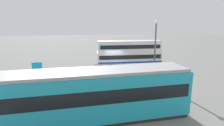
{
  "coord_description": "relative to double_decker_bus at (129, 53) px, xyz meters",
  "views": [
    {
      "loc": [
        6.11,
        25.51,
        6.49
      ],
      "look_at": [
        1.48,
        4.57,
        1.82
      ],
      "focal_mm": 29.31,
      "sensor_mm": 36.0,
      "label": 1
    }
  ],
  "objects": [
    {
      "name": "info_sign",
      "position": [
        12.5,
        7.6,
        -0.15
      ],
      "size": [
        1.02,
        0.13,
        2.6
      ],
      "color": "slate",
      "rests_on": "ground"
    },
    {
      "name": "street_lamp",
      "position": [
        -0.35,
        8.54,
        2.04
      ],
      "size": [
        0.36,
        0.36,
        6.8
      ],
      "color": "#4C4C51",
      "rests_on": "ground"
    },
    {
      "name": "pedestrian_crossing",
      "position": [
        3.24,
        10.83,
        -1.01
      ],
      "size": [
        0.4,
        0.4,
        1.63
      ],
      "color": "#33384C",
      "rests_on": "ground"
    },
    {
      "name": "ground_plane",
      "position": [
        2.71,
        2.0,
        -1.94
      ],
      "size": [
        160.0,
        160.0,
        0.0
      ],
      "primitive_type": "plane",
      "color": "slate"
    },
    {
      "name": "tram_yellow",
      "position": [
        7.36,
        15.98,
        -0.12
      ],
      "size": [
        12.75,
        2.85,
        3.5
      ],
      "color": "teal",
      "rests_on": "ground"
    },
    {
      "name": "pedestrian_near_railing",
      "position": [
        6.01,
        5.77,
        -1.01
      ],
      "size": [
        0.45,
        0.45,
        1.63
      ],
      "color": "black",
      "rests_on": "ground"
    },
    {
      "name": "pedestrian_railing",
      "position": [
        7.68,
        7.2,
        -1.21
      ],
      "size": [
        6.09,
        0.76,
        1.08
      ],
      "color": "gray",
      "rests_on": "ground"
    },
    {
      "name": "double_decker_bus",
      "position": [
        0.0,
        0.0,
        0.0
      ],
      "size": [
        10.35,
        3.34,
        3.8
      ],
      "color": "silver",
      "rests_on": "ground"
    }
  ]
}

